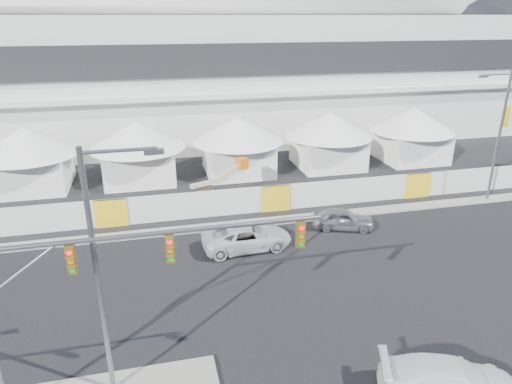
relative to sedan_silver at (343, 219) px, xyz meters
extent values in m
plane|color=black|center=(-9.73, -10.30, -0.72)|extent=(160.00, 160.00, 0.00)
cube|color=gray|center=(10.27, 2.20, -0.66)|extent=(80.00, 1.20, 0.12)
cube|color=silver|center=(-1.73, 31.70, 6.28)|extent=(80.00, 24.00, 14.00)
cube|color=black|center=(-1.73, 19.55, 9.08)|extent=(68.00, 0.30, 3.20)
cube|color=silver|center=(-1.73, 19.30, 5.58)|extent=(72.00, 0.80, 0.50)
cube|color=white|center=(-22.73, 13.70, 0.78)|extent=(6.00, 6.00, 3.00)
cone|color=white|center=(-22.73, 13.70, 3.48)|extent=(8.40, 8.40, 2.40)
cube|color=white|center=(-13.73, 13.70, 0.78)|extent=(6.00, 6.00, 3.00)
cone|color=white|center=(-13.73, 13.70, 3.48)|extent=(8.40, 8.40, 2.40)
cube|color=white|center=(-4.73, 13.70, 0.78)|extent=(6.00, 6.00, 3.00)
cone|color=white|center=(-4.73, 13.70, 3.48)|extent=(8.40, 8.40, 2.40)
cube|color=white|center=(4.27, 13.70, 0.78)|extent=(6.00, 6.00, 3.00)
cone|color=white|center=(4.27, 13.70, 3.48)|extent=(8.40, 8.40, 2.40)
cube|color=white|center=(13.27, 13.70, 0.78)|extent=(6.00, 6.00, 3.00)
cone|color=white|center=(13.27, 13.70, 3.48)|extent=(8.40, 8.40, 2.40)
cube|color=silver|center=(-3.73, 4.20, 0.28)|extent=(70.00, 0.25, 2.00)
imported|color=#A0A1A4|center=(0.00, 0.00, 0.00)|extent=(3.01, 4.54, 1.44)
imported|color=silver|center=(-7.15, -1.29, 0.08)|extent=(2.95, 5.85, 1.59)
imported|color=white|center=(-2.09, -15.11, 0.08)|extent=(3.98, 5.92, 1.59)
imported|color=black|center=(18.96, 6.51, -0.03)|extent=(1.80, 4.11, 1.38)
cylinder|color=slate|center=(-12.64, -12.28, 6.28)|extent=(11.86, 0.17, 0.17)
cube|color=#594714|center=(-15.52, -12.28, 5.64)|extent=(0.32, 0.22, 1.05)
cube|color=#594714|center=(-12.26, -12.28, 5.64)|extent=(0.32, 0.22, 1.05)
cube|color=#594714|center=(-7.47, -12.28, 5.64)|extent=(0.32, 0.22, 1.05)
cylinder|color=gray|center=(-14.85, -11.78, 4.40)|extent=(0.20, 0.20, 9.94)
cylinder|color=gray|center=(-13.64, -11.78, 9.15)|extent=(2.43, 0.13, 0.13)
cube|color=gray|center=(-12.53, -11.78, 9.04)|extent=(0.66, 0.28, 0.17)
cylinder|color=gray|center=(13.51, 2.20, 4.38)|extent=(0.20, 0.20, 10.19)
cylinder|color=gray|center=(12.26, 2.20, 9.25)|extent=(2.49, 0.14, 0.14)
cube|color=gray|center=(11.13, 2.20, 9.14)|extent=(0.68, 0.28, 0.17)
cube|color=yellow|center=(13.79, 2.20, 6.08)|extent=(0.03, 0.68, 1.59)
cube|color=orange|center=(-9.36, 6.33, -0.24)|extent=(3.44, 2.54, 0.96)
cube|color=beige|center=(-8.31, 6.33, 1.03)|extent=(3.17, 1.61, 0.31)
cube|color=beige|center=(-6.39, 6.33, 1.55)|extent=(2.46, 1.27, 1.06)
cube|color=orange|center=(-5.16, 6.33, 1.99)|extent=(1.04, 1.04, 0.87)
camera|label=1|loc=(-12.61, -26.72, 13.26)|focal=32.00mm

